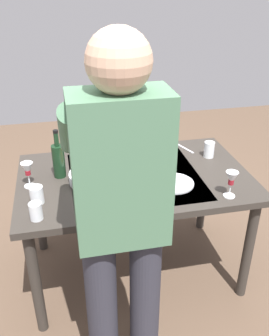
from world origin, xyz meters
name	(u,v)px	position (x,y,z in m)	size (l,w,h in m)	color
ground_plane	(134,268)	(0.00, 0.00, 0.00)	(6.00, 6.00, 0.00)	brown
dining_table	(134,187)	(0.00, 0.00, 0.66)	(1.38, 0.86, 0.75)	#332D28
chair_near	(91,153)	(0.19, -0.81, 0.53)	(0.40, 0.40, 0.91)	black
person_server	(121,216)	(0.20, 0.69, 0.96)	(0.42, 0.61, 1.69)	#2D2D38
wine_bottle	(59,160)	(0.44, -0.08, 0.86)	(0.07, 0.07, 0.30)	black
wine_glass_left	(28,170)	(0.61, 0.00, 0.85)	(0.07, 0.07, 0.15)	white
wine_glass_right	(231,180)	(-0.46, 0.34, 0.85)	(0.07, 0.07, 0.15)	white
water_cup_near_left	(36,211)	(0.57, 0.33, 0.79)	(0.06, 0.06, 0.09)	silver
water_cup_near_right	(37,195)	(0.56, 0.18, 0.79)	(0.07, 0.07, 0.10)	silver
water_cup_far_left	(209,150)	(-0.53, -0.14, 0.80)	(0.07, 0.07, 0.10)	silver
water_cup_far_right	(157,193)	(-0.06, 0.30, 0.79)	(0.08, 0.08, 0.10)	silver
serving_bowl_pasta	(95,176)	(0.24, 0.01, 0.78)	(0.30, 0.30, 0.07)	silver
dinner_plate_near	(174,183)	(-0.20, 0.15, 0.75)	(0.23, 0.23, 0.01)	silver
dinner_plate_far	(146,164)	(-0.10, -0.11, 0.75)	(0.23, 0.23, 0.01)	silver
table_fork	(185,148)	(-0.42, -0.29, 0.75)	(0.01, 0.18, 0.01)	silver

